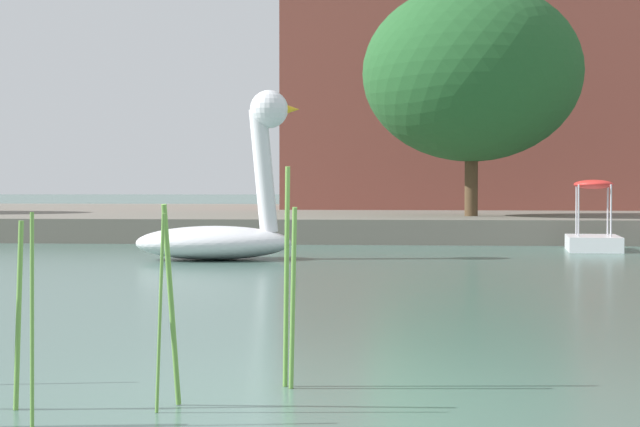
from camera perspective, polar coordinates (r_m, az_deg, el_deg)
The scene contains 7 objects.
ground_plane at distance 6.16m, azimuth 1.81°, elevation -10.93°, with size 504.96×504.96×0.00m, color #47665B.
shore_bank_far at distance 36.21m, azimuth 4.63°, elevation -0.23°, with size 113.56×25.22×0.60m, color #6B665B.
swan_boat at distance 18.81m, azimuth -5.45°, elevation -0.43°, with size 3.18×2.08×3.17m.
pedal_boat_red at distance 22.27m, azimuth 15.28°, elevation -1.02°, with size 1.27×1.97×1.52m.
tree_sapling_by_fence at distance 27.33m, azimuth 8.62°, elevation 7.89°, with size 6.77×7.02×6.20m.
apartment_block at distance 40.44m, azimuth 10.84°, elevation 9.29°, with size 16.43×10.82×12.60m, color brown.
reed_clump_foreground at distance 6.27m, azimuth -12.24°, elevation -5.09°, with size 2.95×1.34×1.57m.
Camera 1 is at (0.35, -6.01, 1.31)m, focal length 56.26 mm.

